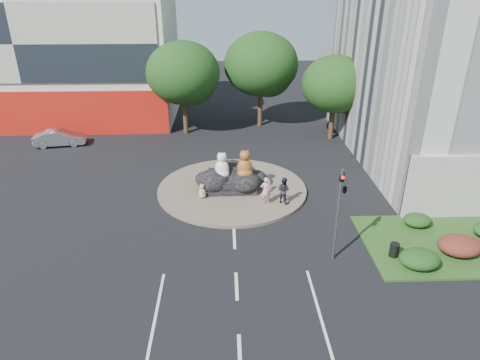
% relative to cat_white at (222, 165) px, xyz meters
% --- Properties ---
extents(ground, '(120.00, 120.00, 0.00)m').
position_rel_cat_white_xyz_m(ground, '(0.65, -9.76, -2.00)').
color(ground, black).
rests_on(ground, ground).
extents(roundabout_island, '(10.00, 10.00, 0.20)m').
position_rel_cat_white_xyz_m(roundabout_island, '(0.65, 0.24, -1.90)').
color(roundabout_island, brown).
rests_on(roundabout_island, ground).
extents(rock_plinth, '(3.20, 2.60, 0.90)m').
position_rel_cat_white_xyz_m(rock_plinth, '(0.65, 0.24, -1.35)').
color(rock_plinth, black).
rests_on(rock_plinth, roundabout_island).
extents(shophouse_block, '(25.20, 12.30, 17.40)m').
position_rel_cat_white_xyz_m(shophouse_block, '(-17.35, 18.15, 4.19)').
color(shophouse_block, silver).
rests_on(shophouse_block, ground).
extents(grass_verge, '(10.00, 6.00, 0.12)m').
position_rel_cat_white_xyz_m(grass_verge, '(12.65, -6.76, -1.94)').
color(grass_verge, '#1D4617').
rests_on(grass_verge, ground).
extents(tree_left, '(6.46, 6.46, 8.27)m').
position_rel_cat_white_xyz_m(tree_left, '(-3.28, 12.30, 3.25)').
color(tree_left, '#382314').
rests_on(tree_left, ground).
extents(tree_mid, '(6.84, 6.84, 8.76)m').
position_rel_cat_white_xyz_m(tree_mid, '(3.72, 14.30, 3.56)').
color(tree_mid, '#382314').
rests_on(tree_mid, ground).
extents(tree_right, '(5.70, 5.70, 7.30)m').
position_rel_cat_white_xyz_m(tree_right, '(9.72, 10.30, 2.63)').
color(tree_right, '#382314').
rests_on(tree_right, ground).
extents(hedge_near_green, '(2.00, 1.60, 0.90)m').
position_rel_cat_white_xyz_m(hedge_near_green, '(9.65, -8.76, -1.43)').
color(hedge_near_green, '#1A3A12').
rests_on(hedge_near_green, grass_verge).
extents(hedge_red, '(2.20, 1.76, 0.99)m').
position_rel_cat_white_xyz_m(hedge_red, '(12.15, -7.76, -1.38)').
color(hedge_red, '#471316').
rests_on(hedge_red, grass_verge).
extents(hedge_back_green, '(1.60, 1.28, 0.72)m').
position_rel_cat_white_xyz_m(hedge_back_green, '(11.15, -4.96, -1.52)').
color(hedge_back_green, '#1A3A12').
rests_on(hedge_back_green, grass_verge).
extents(traffic_light, '(0.44, 1.24, 5.00)m').
position_rel_cat_white_xyz_m(traffic_light, '(5.75, -7.77, 1.63)').
color(traffic_light, '#595B60').
rests_on(traffic_light, ground).
extents(street_lamp, '(2.34, 0.22, 8.06)m').
position_rel_cat_white_xyz_m(street_lamp, '(13.47, -1.76, 2.56)').
color(street_lamp, '#595B60').
rests_on(street_lamp, ground).
extents(cat_white, '(1.22, 1.10, 1.79)m').
position_rel_cat_white_xyz_m(cat_white, '(0.00, 0.00, 0.00)').
color(cat_white, silver).
rests_on(cat_white, rock_plinth).
extents(cat_tabby, '(1.24, 1.09, 1.95)m').
position_rel_cat_white_xyz_m(cat_tabby, '(1.49, -0.05, 0.08)').
color(cat_tabby, orange).
rests_on(cat_tabby, rock_plinth).
extents(kitten_calico, '(0.69, 0.63, 0.95)m').
position_rel_cat_white_xyz_m(kitten_calico, '(-1.29, -1.09, -1.32)').
color(kitten_calico, beige).
rests_on(kitten_calico, roundabout_island).
extents(kitten_white, '(0.66, 0.65, 0.83)m').
position_rel_cat_white_xyz_m(kitten_white, '(3.01, -0.40, -1.38)').
color(kitten_white, silver).
rests_on(kitten_white, roundabout_island).
extents(pedestrian_pink, '(0.66, 0.44, 1.79)m').
position_rel_cat_white_xyz_m(pedestrian_pink, '(2.70, -2.09, -0.90)').
color(pedestrian_pink, pink).
rests_on(pedestrian_pink, roundabout_island).
extents(pedestrian_dark, '(1.06, 1.03, 1.72)m').
position_rel_cat_white_xyz_m(pedestrian_dark, '(3.81, -2.02, -0.93)').
color(pedestrian_dark, '#212129').
rests_on(pedestrian_dark, roundabout_island).
extents(parked_car, '(4.39, 2.11, 1.39)m').
position_rel_cat_white_xyz_m(parked_car, '(-13.86, 9.34, -1.30)').
color(parked_car, '#AEAFB6').
rests_on(parked_car, ground).
extents(litter_bin, '(0.60, 0.60, 0.74)m').
position_rel_cat_white_xyz_m(litter_bin, '(8.75, -7.83, -1.51)').
color(litter_bin, black).
rests_on(litter_bin, grass_verge).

